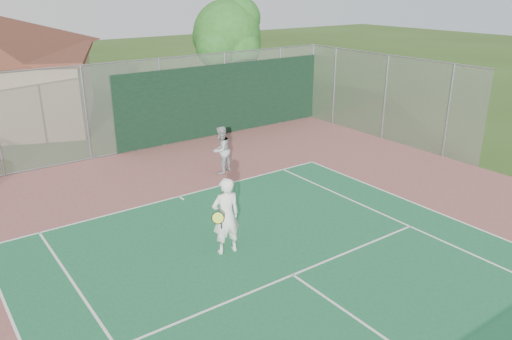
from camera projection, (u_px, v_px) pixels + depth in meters
The scene contains 5 objects.
back_fence at pixel (164, 105), 19.85m from camera, with size 20.08×0.11×3.53m.
side_fence_right at pixel (385, 98), 20.74m from camera, with size 0.08×9.00×3.50m.
tree at pixel (229, 36), 25.28m from camera, with size 4.05×3.83×5.65m.
player_white_front at pixel (226, 217), 11.88m from camera, with size 0.97×0.75×1.93m.
player_grey_back at pixel (221, 151), 17.07m from camera, with size 0.98×0.89×1.65m.
Camera 1 is at (-6.35, -0.98, 6.14)m, focal length 35.00 mm.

